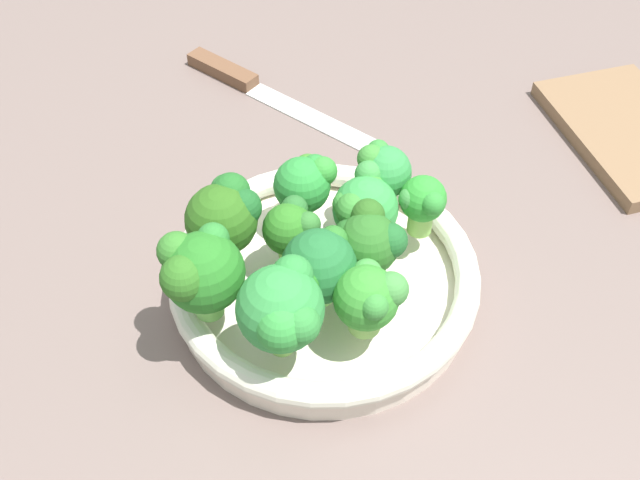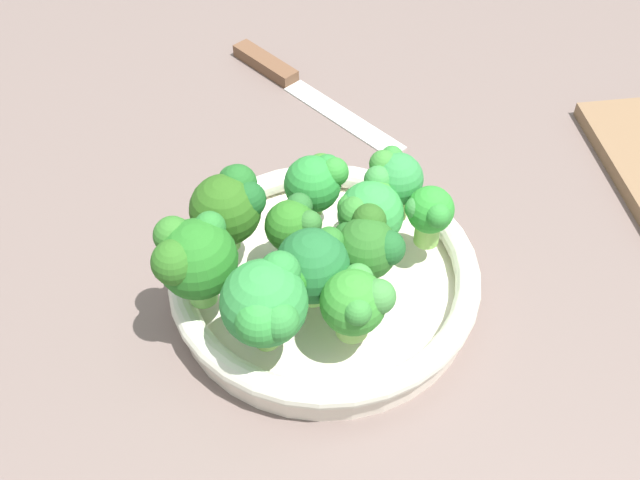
% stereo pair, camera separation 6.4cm
% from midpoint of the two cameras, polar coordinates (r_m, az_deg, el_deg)
% --- Properties ---
extents(ground_plane, '(1.30, 1.30, 0.03)m').
position_cam_midpoint_polar(ground_plane, '(0.69, -1.80, -6.02)').
color(ground_plane, '#6E5C57').
extents(bowl, '(0.27, 0.27, 0.04)m').
position_cam_midpoint_polar(bowl, '(0.67, -2.70, -3.03)').
color(bowl, '#F1E2CD').
rests_on(bowl, ground_plane).
extents(broccoli_floret_0, '(0.05, 0.06, 0.06)m').
position_cam_midpoint_polar(broccoli_floret_0, '(0.68, -3.83, 4.21)').
color(broccoli_floret_0, '#81B755').
rests_on(broccoli_floret_0, bowl).
extents(broccoli_floret_1, '(0.06, 0.06, 0.06)m').
position_cam_midpoint_polar(broccoli_floret_1, '(0.65, 0.48, 2.27)').
color(broccoli_floret_1, '#88C35A').
rests_on(broccoli_floret_1, bowl).
extents(broccoli_floret_2, '(0.06, 0.07, 0.07)m').
position_cam_midpoint_polar(broccoli_floret_2, '(0.64, -9.90, 1.73)').
color(broccoli_floret_2, '#84CC62').
rests_on(broccoli_floret_2, bowl).
extents(broccoli_floret_3, '(0.06, 0.06, 0.07)m').
position_cam_midpoint_polar(broccoli_floret_3, '(0.61, -3.08, -2.19)').
color(broccoli_floret_3, '#95DA6A').
rests_on(broccoli_floret_3, bowl).
extents(broccoli_floret_4, '(0.05, 0.04, 0.06)m').
position_cam_midpoint_polar(broccoli_floret_4, '(0.66, 4.91, 2.70)').
color(broccoli_floret_4, '#8CC759').
rests_on(broccoli_floret_4, bowl).
extents(broccoli_floret_5, '(0.06, 0.07, 0.08)m').
position_cam_midpoint_polar(broccoli_floret_5, '(0.60, -11.97, -2.36)').
color(broccoli_floret_5, '#82D15F').
rests_on(broccoli_floret_5, bowl).
extents(broccoli_floret_6, '(0.05, 0.06, 0.06)m').
position_cam_midpoint_polar(broccoli_floret_6, '(0.63, 0.71, -0.01)').
color(broccoli_floret_6, '#89C559').
rests_on(broccoli_floret_6, bowl).
extents(broccoli_floret_7, '(0.05, 0.05, 0.05)m').
position_cam_midpoint_polar(broccoli_floret_7, '(0.64, -5.01, 0.77)').
color(broccoli_floret_7, '#8BC756').
rests_on(broccoli_floret_7, bowl).
extents(broccoli_floret_8, '(0.06, 0.06, 0.06)m').
position_cam_midpoint_polar(broccoli_floret_8, '(0.59, 0.59, -4.44)').
color(broccoli_floret_8, '#84B755').
rests_on(broccoli_floret_8, bowl).
extents(broccoli_floret_9, '(0.07, 0.07, 0.08)m').
position_cam_midpoint_polar(broccoli_floret_9, '(0.57, -6.03, -5.40)').
color(broccoli_floret_9, '#80B74F').
rests_on(broccoli_floret_9, bowl).
extents(broccoli_floret_10, '(0.05, 0.05, 0.07)m').
position_cam_midpoint_polar(broccoli_floret_10, '(0.68, 1.93, 4.90)').
color(broccoli_floret_10, '#96D266').
rests_on(broccoli_floret_10, bowl).
extents(knife, '(0.23, 0.17, 0.01)m').
position_cam_midpoint_polar(knife, '(0.92, -7.05, 11.23)').
color(knife, silver).
rests_on(knife, ground_plane).
extents(cutting_board, '(0.21, 0.14, 0.02)m').
position_cam_midpoint_polar(cutting_board, '(0.89, 20.24, 7.41)').
color(cutting_board, brown).
rests_on(cutting_board, ground_plane).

